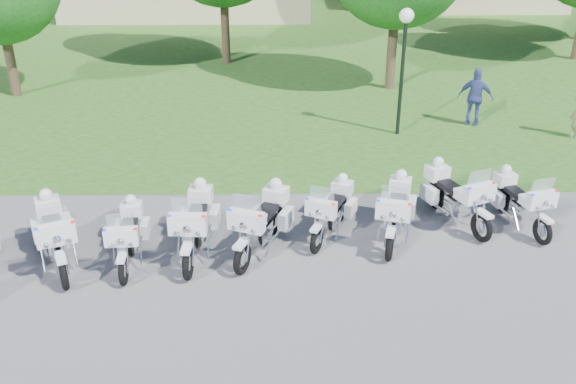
{
  "coord_description": "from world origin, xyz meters",
  "views": [
    {
      "loc": [
        -0.68,
        -11.86,
        7.41
      ],
      "look_at": [
        -0.52,
        1.2,
        0.95
      ],
      "focal_mm": 40.0,
      "sensor_mm": 36.0,
      "label": 1
    }
  ],
  "objects_px": {
    "lamp_post": "(405,40)",
    "bystander_c": "(475,97)",
    "motorcycle_6": "(396,210)",
    "motorcycle_5": "(332,209)",
    "motorcycle_7": "(455,195)",
    "motorcycle_4": "(262,221)",
    "motorcycle_2": "(128,234)",
    "motorcycle_8": "(520,200)",
    "motorcycle_3": "(196,222)",
    "motorcycle_1": "(54,233)"
  },
  "relations": [
    {
      "from": "motorcycle_6",
      "to": "motorcycle_4",
      "type": "bearing_deg",
      "value": 24.72
    },
    {
      "from": "motorcycle_6",
      "to": "motorcycle_3",
      "type": "bearing_deg",
      "value": 22.78
    },
    {
      "from": "motorcycle_6",
      "to": "motorcycle_8",
      "type": "distance_m",
      "value": 3.04
    },
    {
      "from": "motorcycle_6",
      "to": "motorcycle_7",
      "type": "bearing_deg",
      "value": -138.8
    },
    {
      "from": "motorcycle_4",
      "to": "motorcycle_5",
      "type": "height_order",
      "value": "motorcycle_4"
    },
    {
      "from": "motorcycle_4",
      "to": "bystander_c",
      "type": "height_order",
      "value": "bystander_c"
    },
    {
      "from": "lamp_post",
      "to": "bystander_c",
      "type": "relative_size",
      "value": 2.07
    },
    {
      "from": "motorcycle_2",
      "to": "motorcycle_8",
      "type": "relative_size",
      "value": 1.0
    },
    {
      "from": "motorcycle_5",
      "to": "motorcycle_7",
      "type": "height_order",
      "value": "motorcycle_7"
    },
    {
      "from": "motorcycle_8",
      "to": "motorcycle_4",
      "type": "bearing_deg",
      "value": -5.02
    },
    {
      "from": "motorcycle_2",
      "to": "motorcycle_5",
      "type": "relative_size",
      "value": 1.06
    },
    {
      "from": "motorcycle_3",
      "to": "bystander_c",
      "type": "relative_size",
      "value": 1.34
    },
    {
      "from": "motorcycle_2",
      "to": "bystander_c",
      "type": "height_order",
      "value": "bystander_c"
    },
    {
      "from": "motorcycle_3",
      "to": "motorcycle_4",
      "type": "height_order",
      "value": "motorcycle_3"
    },
    {
      "from": "motorcycle_3",
      "to": "motorcycle_8",
      "type": "height_order",
      "value": "motorcycle_3"
    },
    {
      "from": "motorcycle_2",
      "to": "motorcycle_7",
      "type": "bearing_deg",
      "value": -171.04
    },
    {
      "from": "motorcycle_7",
      "to": "bystander_c",
      "type": "height_order",
      "value": "bystander_c"
    },
    {
      "from": "motorcycle_1",
      "to": "motorcycle_6",
      "type": "distance_m",
      "value": 7.39
    },
    {
      "from": "lamp_post",
      "to": "motorcycle_3",
      "type": "bearing_deg",
      "value": -128.26
    },
    {
      "from": "bystander_c",
      "to": "lamp_post",
      "type": "bearing_deg",
      "value": 39.52
    },
    {
      "from": "motorcycle_7",
      "to": "motorcycle_8",
      "type": "bearing_deg",
      "value": 150.4
    },
    {
      "from": "motorcycle_2",
      "to": "motorcycle_6",
      "type": "xyz_separation_m",
      "value": [
        5.8,
        0.9,
        0.07
      ]
    },
    {
      "from": "motorcycle_4",
      "to": "motorcycle_8",
      "type": "distance_m",
      "value": 6.07
    },
    {
      "from": "motorcycle_8",
      "to": "lamp_post",
      "type": "relative_size",
      "value": 0.56
    },
    {
      "from": "motorcycle_4",
      "to": "motorcycle_5",
      "type": "xyz_separation_m",
      "value": [
        1.56,
        0.66,
        -0.08
      ]
    },
    {
      "from": "motorcycle_3",
      "to": "lamp_post",
      "type": "height_order",
      "value": "lamp_post"
    },
    {
      "from": "motorcycle_6",
      "to": "bystander_c",
      "type": "distance_m",
      "value": 8.17
    },
    {
      "from": "motorcycle_6",
      "to": "bystander_c",
      "type": "bearing_deg",
      "value": -102.0
    },
    {
      "from": "motorcycle_7",
      "to": "bystander_c",
      "type": "distance_m",
      "value": 6.9
    },
    {
      "from": "motorcycle_4",
      "to": "motorcycle_8",
      "type": "height_order",
      "value": "motorcycle_4"
    },
    {
      "from": "lamp_post",
      "to": "motorcycle_4",
      "type": "bearing_deg",
      "value": -120.66
    },
    {
      "from": "motorcycle_1",
      "to": "motorcycle_6",
      "type": "xyz_separation_m",
      "value": [
        7.32,
        0.99,
        -0.02
      ]
    },
    {
      "from": "motorcycle_2",
      "to": "motorcycle_5",
      "type": "distance_m",
      "value": 4.51
    },
    {
      "from": "motorcycle_5",
      "to": "lamp_post",
      "type": "distance_m",
      "value": 7.21
    },
    {
      "from": "motorcycle_5",
      "to": "bystander_c",
      "type": "xyz_separation_m",
      "value": [
        5.18,
        7.08,
        0.33
      ]
    },
    {
      "from": "motorcycle_3",
      "to": "bystander_c",
      "type": "height_order",
      "value": "bystander_c"
    },
    {
      "from": "motorcycle_2",
      "to": "motorcycle_3",
      "type": "xyz_separation_m",
      "value": [
        1.39,
        0.33,
        0.1
      ]
    },
    {
      "from": "motorcycle_7",
      "to": "bystander_c",
      "type": "bearing_deg",
      "value": -131.49
    },
    {
      "from": "motorcycle_6",
      "to": "lamp_post",
      "type": "xyz_separation_m",
      "value": [
        1.15,
        6.48,
        2.3
      ]
    },
    {
      "from": "motorcycle_4",
      "to": "lamp_post",
      "type": "relative_size",
      "value": 0.6
    },
    {
      "from": "motorcycle_7",
      "to": "lamp_post",
      "type": "bearing_deg",
      "value": -108.88
    },
    {
      "from": "motorcycle_2",
      "to": "motorcycle_4",
      "type": "relative_size",
      "value": 0.93
    },
    {
      "from": "motorcycle_8",
      "to": "lamp_post",
      "type": "bearing_deg",
      "value": -87.63
    },
    {
      "from": "motorcycle_1",
      "to": "motorcycle_2",
      "type": "height_order",
      "value": "motorcycle_1"
    },
    {
      "from": "motorcycle_5",
      "to": "lamp_post",
      "type": "relative_size",
      "value": 0.53
    },
    {
      "from": "motorcycle_1",
      "to": "lamp_post",
      "type": "bearing_deg",
      "value": -162.26
    },
    {
      "from": "motorcycle_1",
      "to": "motorcycle_7",
      "type": "height_order",
      "value": "motorcycle_1"
    },
    {
      "from": "motorcycle_2",
      "to": "bystander_c",
      "type": "xyz_separation_m",
      "value": [
        9.56,
        8.15,
        0.33
      ]
    },
    {
      "from": "motorcycle_6",
      "to": "lamp_post",
      "type": "distance_m",
      "value": 6.97
    },
    {
      "from": "motorcycle_6",
      "to": "bystander_c",
      "type": "relative_size",
      "value": 1.25
    }
  ]
}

